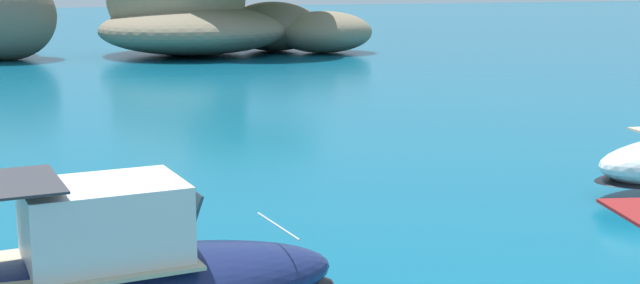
# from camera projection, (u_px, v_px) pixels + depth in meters

# --- Properties ---
(islet_large) EXTENTS (25.86, 22.05, 9.19)m
(islet_large) POSITION_uv_depth(u_px,v_px,m) (212.00, 11.00, 69.44)
(islet_large) COLOR #9E8966
(islet_large) RESTS_ON ground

